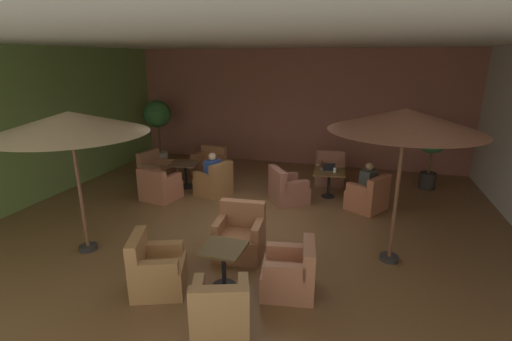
% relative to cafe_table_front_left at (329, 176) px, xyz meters
% --- Properties ---
extents(ground_plane, '(10.76, 10.08, 0.02)m').
position_rel_cafe_table_front_left_xyz_m(ground_plane, '(-1.43, -2.12, -0.56)').
color(ground_plane, brown).
extents(wall_back_brick, '(10.76, 0.08, 3.65)m').
position_rel_cafe_table_front_left_xyz_m(wall_back_brick, '(-1.43, 2.88, 1.28)').
color(wall_back_brick, '#A05E4C').
rests_on(wall_back_brick, ground_plane).
extents(wall_left_accent, '(0.08, 10.08, 3.65)m').
position_rel_cafe_table_front_left_xyz_m(wall_left_accent, '(-6.77, -2.12, 1.28)').
color(wall_left_accent, '#6E9248').
rests_on(wall_left_accent, ground_plane).
extents(ceiling_slab, '(10.76, 10.08, 0.06)m').
position_rel_cafe_table_front_left_xyz_m(ceiling_slab, '(-1.43, -2.12, 3.13)').
color(ceiling_slab, silver).
rests_on(ceiling_slab, wall_back_brick).
extents(cafe_table_front_left, '(0.81, 0.81, 0.68)m').
position_rel_cafe_table_front_left_xyz_m(cafe_table_front_left, '(0.00, 0.00, 0.00)').
color(cafe_table_front_left, black).
rests_on(cafe_table_front_left, ground_plane).
extents(armchair_front_left_north, '(0.82, 0.79, 0.88)m').
position_rel_cafe_table_front_left_xyz_m(armchair_front_left_north, '(-0.07, 1.12, -0.23)').
color(armchair_front_left_north, '#A46750').
rests_on(armchair_front_left_north, ground_plane).
extents(armchair_front_left_east, '(1.10, 1.11, 0.87)m').
position_rel_cafe_table_front_left_xyz_m(armchair_front_left_east, '(-0.93, -0.62, -0.23)').
color(armchair_front_left_east, '#A86754').
rests_on(armchair_front_left_east, ground_plane).
extents(armchair_front_left_south, '(1.02, 1.04, 0.84)m').
position_rel_cafe_table_front_left_xyz_m(armchair_front_left_south, '(0.95, -0.57, -0.23)').
color(armchair_front_left_south, '#B36645').
rests_on(armchair_front_left_south, ground_plane).
extents(cafe_table_front_right, '(0.77, 0.77, 0.68)m').
position_rel_cafe_table_front_left_xyz_m(cafe_table_front_right, '(-3.78, -0.31, -0.05)').
color(cafe_table_front_right, black).
rests_on(cafe_table_front_right, ground_plane).
extents(armchair_front_right_north, '(0.96, 0.90, 0.89)m').
position_rel_cafe_table_front_left_xyz_m(armchair_front_right_north, '(-3.54, 0.71, -0.22)').
color(armchair_front_right_north, '#A86A43').
rests_on(armchair_front_right_north, ground_plane).
extents(armchair_front_right_east, '(0.86, 0.90, 0.87)m').
position_rel_cafe_table_front_left_xyz_m(armchair_front_right_east, '(-4.82, -0.12, -0.24)').
color(armchair_front_right_east, '#A66F4F').
rests_on(armchair_front_right_east, ground_plane).
extents(armchair_front_right_south, '(0.93, 0.89, 0.82)m').
position_rel_cafe_table_front_left_xyz_m(armchair_front_right_south, '(-3.98, -1.34, -0.24)').
color(armchair_front_right_south, '#B66C50').
rests_on(armchair_front_right_south, ground_plane).
extents(armchair_front_right_west, '(0.97, 0.94, 0.89)m').
position_rel_cafe_table_front_left_xyz_m(armchair_front_right_west, '(-2.80, -0.69, -0.23)').
color(armchair_front_right_west, '#A87242').
rests_on(armchair_front_right_west, ground_plane).
extents(cafe_table_mid_center, '(0.64, 0.64, 0.68)m').
position_rel_cafe_table_front_left_xyz_m(cafe_table_mid_center, '(-1.16, -4.32, -0.05)').
color(cafe_table_mid_center, black).
rests_on(cafe_table_mid_center, ground_plane).
extents(armchair_mid_center_north, '(0.95, 0.94, 0.90)m').
position_rel_cafe_table_front_left_xyz_m(armchair_mid_center_north, '(-2.10, -4.67, -0.22)').
color(armchair_mid_center_north, '#AB7949').
rests_on(armchair_mid_center_north, ground_plane).
extents(armchair_mid_center_east, '(0.90, 0.91, 0.83)m').
position_rel_cafe_table_front_left_xyz_m(armchair_mid_center_east, '(-0.84, -5.27, -0.23)').
color(armchair_mid_center_east, '#A87949').
rests_on(armchair_mid_center_east, ground_plane).
extents(armchair_mid_center_south, '(0.87, 0.84, 0.80)m').
position_rel_cafe_table_front_left_xyz_m(armchair_mid_center_south, '(-0.17, -4.15, -0.25)').
color(armchair_mid_center_south, '#B26F50').
rests_on(armchair_mid_center_south, ground_plane).
extents(armchair_mid_center_west, '(0.87, 0.83, 0.92)m').
position_rel_cafe_table_front_left_xyz_m(armchair_mid_center_west, '(-1.24, -3.31, -0.22)').
color(armchair_mid_center_west, '#A46A47').
rests_on(armchair_mid_center_west, ground_plane).
extents(patio_umbrella_tall_red, '(2.54, 2.54, 2.53)m').
position_rel_cafe_table_front_left_xyz_m(patio_umbrella_tall_red, '(-3.96, -3.94, 1.78)').
color(patio_umbrella_tall_red, '#2D2D2D').
rests_on(patio_umbrella_tall_red, ground_plane).
extents(patio_umbrella_center_beige, '(2.37, 2.37, 2.63)m').
position_rel_cafe_table_front_left_xyz_m(patio_umbrella_center_beige, '(1.32, -2.79, 1.88)').
color(patio_umbrella_center_beige, '#2D2D2D').
rests_on(patio_umbrella_center_beige, ground_plane).
extents(potted_tree_left_corner, '(0.81, 0.81, 1.79)m').
position_rel_cafe_table_front_left_xyz_m(potted_tree_left_corner, '(2.50, 1.40, 0.68)').
color(potted_tree_left_corner, '#312B29').
rests_on(potted_tree_left_corner, ground_plane).
extents(potted_tree_mid_left, '(0.87, 0.87, 2.09)m').
position_rel_cafe_table_front_left_xyz_m(potted_tree_mid_left, '(-5.65, 1.57, 0.94)').
color(potted_tree_mid_left, silver).
rests_on(potted_tree_mid_left, ground_plane).
extents(patron_blue_shirt, '(0.37, 0.45, 0.67)m').
position_rel_cafe_table_front_left_xyz_m(patron_blue_shirt, '(-2.85, -0.68, 0.18)').
color(patron_blue_shirt, '#2D4A9B').
rests_on(patron_blue_shirt, ground_plane).
extents(patron_by_window, '(0.41, 0.45, 0.65)m').
position_rel_cafe_table_front_left_xyz_m(patron_by_window, '(0.92, -0.55, 0.19)').
color(patron_by_window, '#373A33').
rests_on(patron_by_window, ground_plane).
extents(iced_drink_cup, '(0.08, 0.08, 0.11)m').
position_rel_cafe_table_front_left_xyz_m(iced_drink_cup, '(0.13, -0.06, 0.18)').
color(iced_drink_cup, white).
rests_on(iced_drink_cup, cafe_table_front_left).
extents(open_laptop, '(0.37, 0.32, 0.20)m').
position_rel_cafe_table_front_left_xyz_m(open_laptop, '(-0.03, 0.04, 0.18)').
color(open_laptop, '#9EA0A5').
rests_on(open_laptop, cafe_table_front_left).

